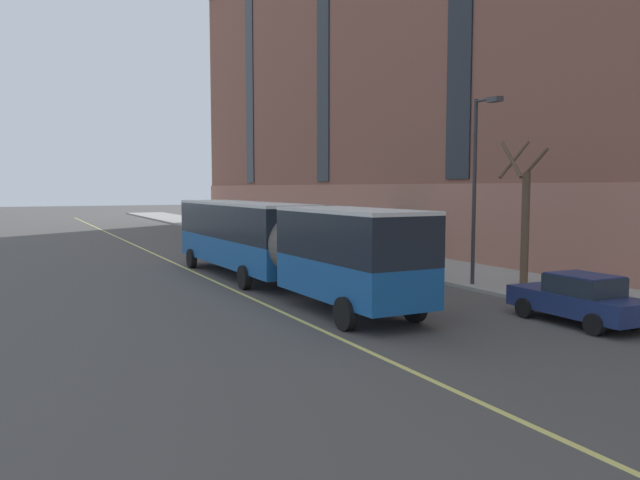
{
  "coord_description": "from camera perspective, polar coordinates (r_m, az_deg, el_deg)",
  "views": [
    {
      "loc": [
        -10.05,
        -19.39,
        4.2
      ],
      "look_at": [
        2.61,
        5.94,
        1.8
      ],
      "focal_mm": 35.0,
      "sensor_mm": 36.0,
      "label": 1
    }
  ],
  "objects": [
    {
      "name": "ground_plane",
      "position": [
        22.24,
        0.84,
        -6.04
      ],
      "size": [
        260.0,
        260.0,
        0.0
      ],
      "primitive_type": "plane",
      "color": "#4C4947"
    },
    {
      "name": "sidewalk",
      "position": [
        30.0,
        14.44,
        -3.21
      ],
      "size": [
        5.68,
        160.0,
        0.15
      ],
      "primitive_type": "cube",
      "color": "#9E9B93",
      "rests_on": "ground"
    },
    {
      "name": "city_bus",
      "position": [
        26.07,
        -4.35,
        0.08
      ],
      "size": [
        3.1,
        19.41,
        3.51
      ],
      "color": "#19569E",
      "rests_on": "ground"
    },
    {
      "name": "parked_car_black_1",
      "position": [
        47.68,
        -7.33,
        0.7
      ],
      "size": [
        2.02,
        4.45,
        1.56
      ],
      "color": "black",
      "rests_on": "ground"
    },
    {
      "name": "parked_car_navy_2",
      "position": [
        29.43,
        5.7,
        -1.84
      ],
      "size": [
        2.09,
        4.7,
        1.56
      ],
      "color": "navy",
      "rests_on": "ground"
    },
    {
      "name": "parked_car_navy_3",
      "position": [
        20.81,
        22.59,
        -4.99
      ],
      "size": [
        1.94,
        4.41,
        1.56
      ],
      "color": "navy",
      "rests_on": "ground"
    },
    {
      "name": "street_tree_mid_block",
      "position": [
        26.99,
        18.14,
        2.14
      ],
      "size": [
        1.74,
        1.53,
        6.01
      ],
      "color": "brown",
      "rests_on": "sidewalk"
    },
    {
      "name": "street_lamp",
      "position": [
        26.52,
        14.25,
        5.94
      ],
      "size": [
        0.36,
        1.48,
        7.65
      ],
      "color": "#2D2D30",
      "rests_on": "sidewalk"
    },
    {
      "name": "lane_centerline",
      "position": [
        24.18,
        -6.56,
        -5.18
      ],
      "size": [
        0.16,
        140.0,
        0.01
      ],
      "primitive_type": "cube",
      "color": "#E0D66B",
      "rests_on": "ground"
    }
  ]
}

